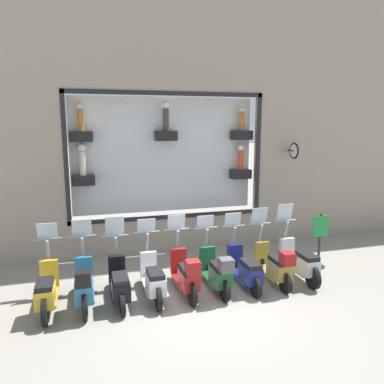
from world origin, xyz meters
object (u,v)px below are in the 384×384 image
(shop_sign_post, at_px, (320,239))
(scooter_teal_7, at_px, (84,285))
(scooter_yellow_8, at_px, (47,290))
(scooter_olive_1, at_px, (275,265))
(scooter_white_5, at_px, (153,279))
(scooter_navy_2, at_px, (245,269))
(scooter_silver_0, at_px, (300,262))
(scooter_black_6, at_px, (120,284))
(scooter_green_3, at_px, (217,272))
(scooter_red_4, at_px, (186,274))

(shop_sign_post, bearing_deg, scooter_teal_7, 96.07)
(scooter_teal_7, xyz_separation_m, scooter_yellow_8, (0.06, 0.71, -0.04))
(scooter_olive_1, relative_size, scooter_white_5, 1.00)
(scooter_teal_7, xyz_separation_m, shop_sign_post, (0.63, -5.91, 0.27))
(scooter_navy_2, bearing_deg, scooter_olive_1, -94.80)
(scooter_navy_2, xyz_separation_m, scooter_teal_7, (-0.05, 3.57, 0.07))
(scooter_silver_0, xyz_separation_m, scooter_olive_1, (-0.07, 0.71, 0.02))
(scooter_black_6, bearing_deg, scooter_silver_0, -89.89)
(shop_sign_post, bearing_deg, scooter_white_5, 97.33)
(scooter_silver_0, relative_size, scooter_black_6, 1.01)
(scooter_green_3, bearing_deg, shop_sign_post, -78.13)
(scooter_green_3, distance_m, scooter_teal_7, 2.86)
(scooter_navy_2, bearing_deg, scooter_silver_0, -89.60)
(scooter_red_4, distance_m, scooter_black_6, 1.43)
(scooter_silver_0, height_order, scooter_red_4, scooter_silver_0)
(scooter_silver_0, bearing_deg, scooter_red_4, 91.27)
(scooter_white_5, height_order, shop_sign_post, scooter_white_5)
(scooter_silver_0, distance_m, scooter_yellow_8, 5.71)
(scooter_navy_2, relative_size, scooter_black_6, 1.00)
(scooter_red_4, bearing_deg, scooter_black_6, 87.78)
(scooter_silver_0, distance_m, scooter_olive_1, 0.72)
(scooter_white_5, bearing_deg, scooter_navy_2, -90.09)
(scooter_navy_2, xyz_separation_m, scooter_yellow_8, (0.01, 4.28, 0.03))
(scooter_black_6, xyz_separation_m, scooter_yellow_8, (0.01, 1.43, 0.03))
(scooter_black_6, bearing_deg, scooter_yellow_8, 89.73)
(scooter_silver_0, xyz_separation_m, scooter_red_4, (-0.06, 2.86, 0.03))
(scooter_white_5, bearing_deg, scooter_black_6, 90.09)
(scooter_teal_7, height_order, scooter_yellow_8, scooter_teal_7)
(scooter_silver_0, bearing_deg, scooter_black_6, 90.11)
(scooter_green_3, distance_m, scooter_black_6, 2.14)
(scooter_red_4, relative_size, scooter_teal_7, 1.00)
(scooter_black_6, bearing_deg, scooter_navy_2, -90.04)
(scooter_white_5, height_order, scooter_teal_7, scooter_teal_7)
(scooter_silver_0, relative_size, scooter_teal_7, 1.00)
(scooter_white_5, distance_m, shop_sign_post, 4.53)
(scooter_white_5, height_order, scooter_black_6, scooter_black_6)
(scooter_olive_1, distance_m, scooter_black_6, 3.57)
(scooter_red_4, xyz_separation_m, scooter_teal_7, (0.00, 2.14, 0.01))
(scooter_silver_0, distance_m, scooter_white_5, 3.57)
(scooter_black_6, xyz_separation_m, scooter_teal_7, (-0.05, 0.71, 0.07))
(scooter_olive_1, distance_m, scooter_yellow_8, 5.00)
(scooter_silver_0, distance_m, shop_sign_post, 1.12)
(scooter_silver_0, bearing_deg, scooter_white_5, 90.11)
(scooter_yellow_8, bearing_deg, scooter_white_5, -90.15)
(scooter_silver_0, xyz_separation_m, scooter_white_5, (-0.01, 3.57, -0.02))
(scooter_silver_0, distance_m, scooter_navy_2, 1.43)
(scooter_olive_1, height_order, scooter_black_6, scooter_black_6)
(scooter_yellow_8, bearing_deg, scooter_green_3, -91.13)
(scooter_red_4, height_order, scooter_yellow_8, scooter_yellow_8)
(scooter_green_3, distance_m, scooter_yellow_8, 3.57)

